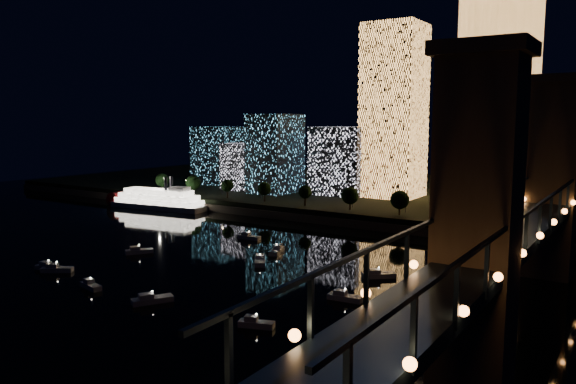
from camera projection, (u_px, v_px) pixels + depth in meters
name	position (u px, v px, depth m)	size (l,w,h in m)	color
ground	(221.00, 283.00, 135.67)	(520.00, 520.00, 0.00)	black
far_bank	(437.00, 197.00, 268.07)	(420.00, 160.00, 5.00)	black
seawall	(367.00, 224.00, 203.50)	(420.00, 6.00, 3.00)	#6B5E4C
tower_cylindrical	(497.00, 96.00, 225.30)	(34.00, 34.00, 86.77)	#FDA851
tower_rectangular	(394.00, 112.00, 246.79)	(23.66, 23.66, 75.29)	#FDA851
midrise_blocks	(272.00, 158.00, 274.21)	(99.49, 38.96, 36.69)	white
truss_bridge	(510.00, 248.00, 101.35)	(13.00, 266.00, 50.00)	#162B49
riverboat	(155.00, 200.00, 248.29)	(50.52, 16.10, 14.97)	silver
motorboats	(239.00, 269.00, 145.46)	(103.65, 75.56, 2.78)	silver
esplanade_trees	(308.00, 192.00, 223.00)	(166.24, 6.89, 8.95)	black
street_lamps	(304.00, 193.00, 230.96)	(132.70, 0.70, 5.65)	black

